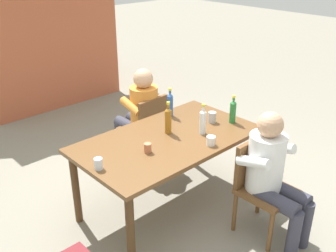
% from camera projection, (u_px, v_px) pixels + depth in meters
% --- Properties ---
extents(ground_plane, '(24.00, 24.00, 0.00)m').
position_uv_depth(ground_plane, '(168.00, 205.00, 3.94)').
color(ground_plane, gray).
extents(dining_table, '(1.73, 0.98, 0.78)m').
position_uv_depth(dining_table, '(168.00, 146.00, 3.65)').
color(dining_table, brown).
rests_on(dining_table, ground_plane).
extents(chair_far_right, '(0.46, 0.46, 0.87)m').
position_uv_depth(chair_far_right, '(147.00, 127.00, 4.50)').
color(chair_far_right, brown).
rests_on(chair_far_right, ground_plane).
extents(chair_near_right, '(0.44, 0.44, 0.87)m').
position_uv_depth(chair_near_right, '(260.00, 182.00, 3.45)').
color(chair_near_right, brown).
rests_on(chair_near_right, ground_plane).
extents(person_in_white_shirt, '(0.47, 0.61, 1.18)m').
position_uv_depth(person_in_white_shirt, '(140.00, 111.00, 4.50)').
color(person_in_white_shirt, orange).
rests_on(person_in_white_shirt, ground_plane).
extents(person_in_plaid_shirt, '(0.47, 0.61, 1.18)m').
position_uv_depth(person_in_plaid_shirt, '(273.00, 171.00, 3.30)').
color(person_in_plaid_shirt, white).
rests_on(person_in_plaid_shirt, ground_plane).
extents(bottle_blue, '(0.06, 0.06, 0.31)m').
position_uv_depth(bottle_blue, '(170.00, 104.00, 4.01)').
color(bottle_blue, '#2D56A3').
rests_on(bottle_blue, dining_table).
extents(bottle_clear, '(0.06, 0.06, 0.30)m').
position_uv_depth(bottle_clear, '(203.00, 121.00, 3.63)').
color(bottle_clear, white).
rests_on(bottle_clear, dining_table).
extents(bottle_green, '(0.06, 0.06, 0.29)m').
position_uv_depth(bottle_green, '(233.00, 111.00, 3.86)').
color(bottle_green, '#287A38').
rests_on(bottle_green, dining_table).
extents(bottle_amber, '(0.06, 0.06, 0.32)m').
position_uv_depth(bottle_amber, '(168.00, 120.00, 3.64)').
color(bottle_amber, '#996019').
rests_on(bottle_amber, dining_table).
extents(cup_white, '(0.08, 0.08, 0.08)m').
position_uv_depth(cup_white, '(211.00, 141.00, 3.46)').
color(cup_white, white).
rests_on(cup_white, dining_table).
extents(cup_terracotta, '(0.07, 0.07, 0.08)m').
position_uv_depth(cup_terracotta, '(148.00, 148.00, 3.34)').
color(cup_terracotta, '#BC6B47').
rests_on(cup_terracotta, dining_table).
extents(cup_glass, '(0.07, 0.07, 0.10)m').
position_uv_depth(cup_glass, '(98.00, 164.00, 3.09)').
color(cup_glass, silver).
rests_on(cup_glass, dining_table).
extents(cup_steel, '(0.08, 0.08, 0.11)m').
position_uv_depth(cup_steel, '(212.00, 117.00, 3.90)').
color(cup_steel, '#B2B7BC').
rests_on(cup_steel, dining_table).
extents(brick_kiosk, '(2.52, 1.74, 2.78)m').
position_uv_depth(brick_kiosk, '(32.00, 10.00, 6.21)').
color(brick_kiosk, '#B25638').
rests_on(brick_kiosk, ground_plane).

